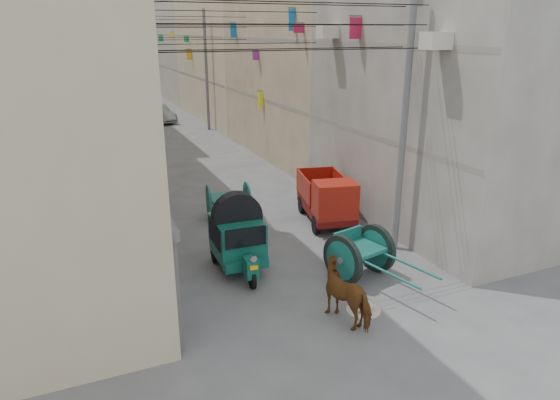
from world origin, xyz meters
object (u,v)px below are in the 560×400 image
distant_car_green (135,102)px  tonga_cart (360,253)px  auto_rickshaw (238,235)px  mini_truck (329,202)px  feed_sack (364,306)px  horse (349,293)px  distant_car_white (135,146)px  second_cart (228,200)px  distant_car_grey (158,114)px

distant_car_green → tonga_cart: bearing=92.8°
auto_rickshaw → tonga_cart: size_ratio=0.77×
mini_truck → feed_sack: (-1.96, -5.47, -0.74)m
tonga_cart → feed_sack: tonga_cart is taller
auto_rickshaw → mini_truck: size_ratio=0.74×
tonga_cart → horse: size_ratio=1.97×
tonga_cart → auto_rickshaw: bearing=133.9°
tonga_cart → distant_car_white: size_ratio=1.00×
distant_car_white → horse: bearing=95.5°
auto_rickshaw → mini_truck: 4.54m
tonga_cart → mini_truck: mini_truck is taller
mini_truck → distant_car_green: mini_truck is taller
tonga_cart → second_cart: tonga_cart is taller
mini_truck → horse: size_ratio=2.06×
tonga_cart → distant_car_green: tonga_cart is taller
auto_rickshaw → horse: auto_rickshaw is taller
horse → distant_car_white: horse is taller
distant_car_green → second_cart: bearing=89.4°
distant_car_white → distant_car_green: size_ratio=0.90×
distant_car_green → auto_rickshaw: bearing=87.9°
feed_sack → distant_car_grey: size_ratio=0.14×
second_cart → horse: size_ratio=0.99×
second_cart → distant_car_grey: (1.33, 21.70, -0.07)m
horse → distant_car_green: bearing=-107.6°
auto_rickshaw → tonga_cart: bearing=-30.1°
horse → distant_car_green: horse is taller
mini_truck → distant_car_white: (-4.84, 13.52, -0.31)m
distant_car_grey → distant_car_green: (-0.55, 8.11, -0.10)m
second_cart → horse: (0.55, -7.75, 0.00)m
auto_rickshaw → distant_car_white: bearing=95.0°
horse → second_cart: bearing=-103.2°
distant_car_white → distant_car_grey: (3.10, 10.28, 0.07)m
tonga_cart → feed_sack: 1.91m
tonga_cart → second_cart: (-1.95, 5.98, -0.03)m
feed_sack → horse: bearing=-163.7°
auto_rickshaw → distant_car_grey: auto_rickshaw is taller
horse → distant_car_white: size_ratio=0.51×
distant_car_white → mini_truck: bearing=108.3°
second_cart → distant_car_white: size_ratio=0.50×
auto_rickshaw → horse: 3.98m
auto_rickshaw → second_cart: 4.24m
mini_truck → second_cart: size_ratio=2.07×
second_cart → horse: bearing=-78.1°
mini_truck → feed_sack: size_ratio=6.47×
tonga_cart → distant_car_white: (-3.73, 17.39, -0.17)m
horse → distant_car_green: size_ratio=0.45×
horse → mini_truck: bearing=-131.3°
second_cart → distant_car_green: bearing=96.3°
mini_truck → distant_car_grey: (-1.74, 23.81, -0.23)m
distant_car_grey → mini_truck: bearing=-101.1°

